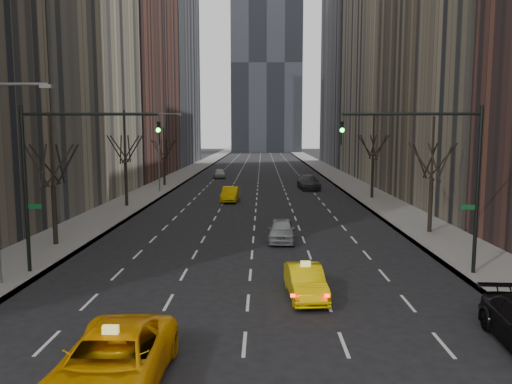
{
  "coord_description": "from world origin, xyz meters",
  "views": [
    {
      "loc": [
        0.58,
        -11.61,
        6.9
      ],
      "look_at": [
        0.22,
        16.7,
        3.5
      ],
      "focal_mm": 35.0,
      "sensor_mm": 36.0,
      "label": 1
    }
  ],
  "objects": [
    {
      "name": "silver_sedan_ahead",
      "position": [
        1.82,
        19.62,
        0.71
      ],
      "size": [
        1.88,
        4.24,
        1.42
      ],
      "primitive_type": "imported",
      "rotation": [
        0.0,
        0.0,
        -0.05
      ],
      "color": "#94979B",
      "rests_on": "ground"
    },
    {
      "name": "far_taxi",
      "position": [
        -2.61,
        37.84,
        0.74
      ],
      "size": [
        1.76,
        4.53,
        1.47
      ],
      "primitive_type": "imported",
      "rotation": [
        0.0,
        0.0,
        -0.05
      ],
      "color": "#DEAC04",
      "rests_on": "ground"
    },
    {
      "name": "bld_right_far",
      "position": [
        21.5,
        64.0,
        25.0
      ],
      "size": [
        14.0,
        28.0,
        50.0
      ],
      "primitive_type": "cube",
      "color": "#B6AB8B",
      "rests_on": "ground"
    },
    {
      "name": "tree_lw_b",
      "position": [
        -12.0,
        18.0,
        3.72
      ],
      "size": [
        3.36,
        3.5,
        7.82
      ],
      "color": "black",
      "rests_on": "ground"
    },
    {
      "name": "bld_left_far",
      "position": [
        -21.5,
        66.0,
        22.0
      ],
      "size": [
        14.0,
        28.0,
        44.0
      ],
      "primitive_type": "cube",
      "color": "brown",
      "rests_on": "ground"
    },
    {
      "name": "streetlight_near",
      "position": [
        -10.84,
        10.0,
        5.62
      ],
      "size": [
        2.83,
        0.22,
        9.0
      ],
      "color": "slate",
      "rests_on": "ground"
    },
    {
      "name": "tree_rw_b",
      "position": [
        12.0,
        22.0,
        3.72
      ],
      "size": [
        3.36,
        3.5,
        7.82
      ],
      "color": "black",
      "rests_on": "ground"
    },
    {
      "name": "sidewalk_left",
      "position": [
        -12.25,
        70.0,
        0.07
      ],
      "size": [
        4.5,
        320.0,
        0.15
      ],
      "primitive_type": "cube",
      "color": "slate",
      "rests_on": "ground"
    },
    {
      "name": "far_suv_grey",
      "position": [
        6.25,
        48.86,
        0.83
      ],
      "size": [
        2.68,
        5.86,
        1.66
      ],
      "primitive_type": "imported",
      "rotation": [
        0.0,
        0.0,
        0.06
      ],
      "color": "#303035",
      "rests_on": "ground"
    },
    {
      "name": "tree_rw_c",
      "position": [
        12.0,
        40.0,
        4.04
      ],
      "size": [
        3.36,
        3.5,
        8.74
      ],
      "color": "black",
      "rests_on": "ground"
    },
    {
      "name": "taxi_sedan",
      "position": [
        2.4,
        8.74,
        0.66
      ],
      "size": [
        1.7,
        4.13,
        1.33
      ],
      "primitive_type": "imported",
      "rotation": [
        0.0,
        0.0,
        0.07
      ],
      "color": "yellow",
      "rests_on": "ground"
    },
    {
      "name": "far_car_white",
      "position": [
        -5.9,
        63.54,
        0.7
      ],
      "size": [
        2.09,
        4.24,
        1.39
      ],
      "primitive_type": "imported",
      "rotation": [
        0.0,
        0.0,
        0.11
      ],
      "color": "#B9B9B9",
      "rests_on": "ground"
    },
    {
      "name": "taxi_suv",
      "position": [
        -3.41,
        0.92,
        0.82
      ],
      "size": [
        2.73,
        5.89,
        1.63
      ],
      "primitive_type": "imported",
      "rotation": [
        0.0,
        0.0,
        -0.0
      ],
      "color": "#FEAC05",
      "rests_on": "ground"
    },
    {
      "name": "bld_right_deep",
      "position": [
        21.5,
        95.0,
        29.0
      ],
      "size": [
        14.0,
        30.0,
        58.0
      ],
      "primitive_type": "cube",
      "color": "slate",
      "rests_on": "ground"
    },
    {
      "name": "tree_lw_c",
      "position": [
        -12.0,
        34.0,
        4.04
      ],
      "size": [
        3.36,
        3.5,
        8.74
      ],
      "color": "black",
      "rests_on": "ground"
    },
    {
      "name": "tree_lw_d",
      "position": [
        -12.0,
        52.0,
        3.56
      ],
      "size": [
        3.36,
        3.5,
        7.36
      ],
      "color": "black",
      "rests_on": "ground"
    },
    {
      "name": "sidewalk_right",
      "position": [
        12.25,
        70.0,
        0.07
      ],
      "size": [
        4.5,
        320.0,
        0.15
      ],
      "primitive_type": "cube",
      "color": "slate",
      "rests_on": "ground"
    },
    {
      "name": "traffic_mast_right",
      "position": [
        9.11,
        12.0,
        5.49
      ],
      "size": [
        6.69,
        0.39,
        8.0
      ],
      "color": "black",
      "rests_on": "ground"
    },
    {
      "name": "bld_left_deep",
      "position": [
        -21.5,
        96.0,
        30.0
      ],
      "size": [
        14.0,
        30.0,
        60.0
      ],
      "primitive_type": "cube",
      "color": "slate",
      "rests_on": "ground"
    },
    {
      "name": "traffic_mast_left",
      "position": [
        -9.11,
        12.0,
        5.49
      ],
      "size": [
        6.69,
        0.39,
        8.0
      ],
      "color": "black",
      "rests_on": "ground"
    },
    {
      "name": "streetlight_far",
      "position": [
        -10.84,
        45.0,
        5.62
      ],
      "size": [
        2.83,
        0.22,
        9.0
      ],
      "color": "slate",
      "rests_on": "ground"
    }
  ]
}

